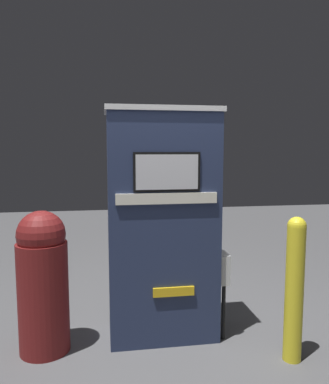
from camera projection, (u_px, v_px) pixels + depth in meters
ground_plane at (167, 348)px, 2.97m from camera, size 14.00×14.00×0.00m
gas_pump at (163, 225)px, 3.08m from camera, size 0.99×0.48×1.90m
safety_bollard at (294, 286)px, 2.74m from camera, size 0.13×0.13×1.09m
trash_bin at (43, 280)px, 2.87m from camera, size 0.39×0.39×1.11m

